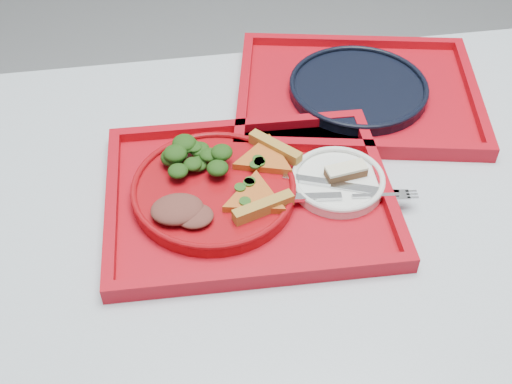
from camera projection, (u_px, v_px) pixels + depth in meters
table at (361, 205)px, 1.13m from camera, size 1.60×0.80×0.75m
tray_main at (249, 198)px, 1.03m from camera, size 0.46×0.37×0.01m
tray_far at (357, 95)px, 1.22m from camera, size 0.51×0.43×0.01m
dinner_plate at (214, 191)px, 1.02m from camera, size 0.26×0.26×0.02m
side_plate at (338, 183)px, 1.04m from camera, size 0.15×0.15×0.01m
navy_plate at (358, 89)px, 1.21m from camera, size 0.26×0.26×0.02m
pizza_slice_a at (255, 196)px, 0.99m from camera, size 0.13×0.14×0.02m
pizza_slice_b at (265, 156)px, 1.05m from camera, size 0.15×0.15×0.02m
salad_heap at (196, 155)px, 1.03m from camera, size 0.09×0.08×0.05m
meat_portion at (177, 209)px, 0.96m from camera, size 0.08×0.06×0.02m
dessert_bar at (346, 171)px, 1.03m from camera, size 0.07×0.04×0.02m
knife at (340, 185)px, 1.02m from camera, size 0.18×0.08×0.01m
fork at (351, 196)px, 1.00m from camera, size 0.19×0.04×0.01m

